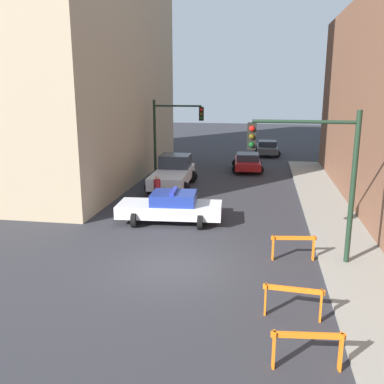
% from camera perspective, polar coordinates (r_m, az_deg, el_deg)
% --- Properties ---
extents(ground_plane, '(120.00, 120.00, 0.00)m').
position_cam_1_polar(ground_plane, '(14.92, -2.54, -10.02)').
color(ground_plane, '#2D2D33').
extents(sidewalk_right, '(2.40, 44.00, 0.12)m').
position_cam_1_polar(sidewalk_right, '(14.99, 21.78, -10.69)').
color(sidewalk_right, gray).
rests_on(sidewalk_right, ground_plane).
extents(traffic_light_near, '(3.64, 0.35, 5.20)m').
position_cam_1_polar(traffic_light_near, '(14.88, 16.48, 3.59)').
color(traffic_light_near, black).
rests_on(traffic_light_near, sidewalk_right).
extents(traffic_light_far, '(3.44, 0.35, 5.20)m').
position_cam_1_polar(traffic_light_far, '(29.12, -2.90, 8.64)').
color(traffic_light_far, black).
rests_on(traffic_light_far, ground_plane).
extents(police_car, '(4.81, 2.56, 1.52)m').
position_cam_1_polar(police_car, '(19.46, -2.85, -2.00)').
color(police_car, white).
rests_on(police_car, ground_plane).
extents(white_truck, '(2.72, 5.44, 1.90)m').
position_cam_1_polar(white_truck, '(26.25, -2.53, 2.58)').
color(white_truck, silver).
rests_on(white_truck, ground_plane).
extents(parked_car_near, '(2.45, 4.41, 1.31)m').
position_cam_1_polar(parked_car_near, '(31.77, 7.41, 4.03)').
color(parked_car_near, maroon).
rests_on(parked_car_near, ground_plane).
extents(parked_car_mid, '(2.36, 4.35, 1.31)m').
position_cam_1_polar(parked_car_mid, '(39.50, 9.98, 5.85)').
color(parked_car_mid, '#474C51').
rests_on(parked_car_mid, ground_plane).
extents(pedestrian_crossing, '(0.49, 0.49, 1.66)m').
position_cam_1_polar(pedestrian_crossing, '(21.98, -4.66, 0.20)').
color(pedestrian_crossing, '#382D23').
rests_on(pedestrian_crossing, ground_plane).
extents(barrier_front, '(1.60, 0.32, 0.90)m').
position_cam_1_polar(barrier_front, '(10.14, 15.14, -18.99)').
color(barrier_front, orange).
rests_on(barrier_front, ground_plane).
extents(barrier_mid, '(1.60, 0.28, 0.90)m').
position_cam_1_polar(barrier_mid, '(11.98, 13.33, -13.44)').
color(barrier_mid, orange).
rests_on(barrier_mid, ground_plane).
extents(barrier_back, '(1.59, 0.38, 0.90)m').
position_cam_1_polar(barrier_back, '(15.71, 13.37, -6.72)').
color(barrier_back, orange).
rests_on(barrier_back, ground_plane).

